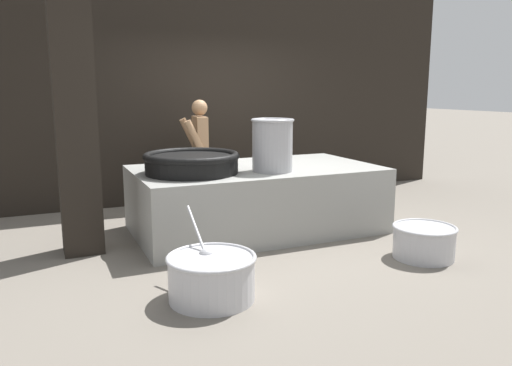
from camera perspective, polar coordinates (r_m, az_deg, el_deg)
The scene contains 9 objects.
ground_plane at distance 6.11m, azimuth 0.00°, elevation -5.34°, with size 60.00×60.00×0.00m, color slate.
back_wall at distance 7.75m, azimuth -6.11°, elevation 11.04°, with size 8.59×0.24×3.48m, color black.
support_pillar at distance 5.36m, azimuth -20.20°, elevation 10.65°, with size 0.39×0.39×3.48m, color black.
hearth_platform at distance 6.01m, azimuth 0.00°, elevation -1.80°, with size 2.86×1.61×0.77m.
giant_wok_near at distance 5.53m, azimuth -7.35°, elevation 2.40°, with size 1.06×1.06×0.23m.
stock_pot at distance 5.61m, azimuth 1.89°, elevation 4.43°, with size 0.48×0.48×0.59m.
cook at distance 6.89m, azimuth -6.44°, elevation 3.54°, with size 0.39×0.59×1.55m.
prep_bowl_vegetables at distance 4.11m, azimuth -5.10°, elevation -10.44°, with size 0.73×0.95×0.66m.
prep_bowl_meat at distance 5.34m, azimuth 18.64°, elevation -6.23°, with size 0.63×0.63×0.33m.
Camera 1 is at (-2.37, -5.37, 1.68)m, focal length 35.00 mm.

